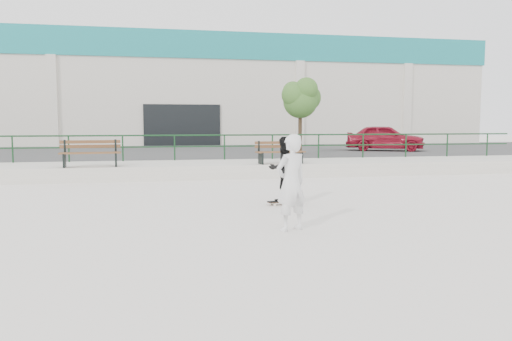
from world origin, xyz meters
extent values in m
plane|color=silver|center=(0.00, 0.00, 0.00)|extent=(120.00, 120.00, 0.00)
cube|color=beige|center=(0.00, 9.50, 0.25)|extent=(30.00, 3.00, 0.50)
cube|color=#3E3E3E|center=(0.00, 18.00, 0.25)|extent=(60.00, 14.00, 0.50)
cylinder|color=#163D1E|center=(0.00, 10.80, 1.50)|extent=(28.00, 0.06, 0.06)
cylinder|color=#163D1E|center=(0.00, 10.80, 1.05)|extent=(28.00, 0.05, 0.05)
cylinder|color=#163D1E|center=(-7.00, 10.80, 1.00)|extent=(0.06, 0.06, 1.00)
cylinder|color=#163D1E|center=(-5.00, 10.80, 1.00)|extent=(0.06, 0.06, 1.00)
cylinder|color=#163D1E|center=(-3.00, 10.80, 1.00)|extent=(0.06, 0.06, 1.00)
cylinder|color=#163D1E|center=(-1.00, 10.80, 1.00)|extent=(0.06, 0.06, 1.00)
cylinder|color=#163D1E|center=(1.00, 10.80, 1.00)|extent=(0.06, 0.06, 1.00)
cylinder|color=#163D1E|center=(3.00, 10.80, 1.00)|extent=(0.06, 0.06, 1.00)
cylinder|color=#163D1E|center=(5.00, 10.80, 1.00)|extent=(0.06, 0.06, 1.00)
cylinder|color=#163D1E|center=(7.00, 10.80, 1.00)|extent=(0.06, 0.06, 1.00)
cylinder|color=#163D1E|center=(9.00, 10.80, 1.00)|extent=(0.06, 0.06, 1.00)
cylinder|color=#163D1E|center=(11.00, 10.80, 1.00)|extent=(0.06, 0.06, 1.00)
cylinder|color=#163D1E|center=(13.00, 10.80, 1.00)|extent=(0.06, 0.06, 1.00)
cube|color=silver|center=(0.00, 32.00, 4.00)|extent=(44.00, 16.00, 8.00)
cube|color=teal|center=(0.00, 32.00, 7.10)|extent=(44.20, 16.20, 1.80)
cube|color=black|center=(0.00, 23.95, 1.60)|extent=(5.00, 0.15, 3.20)
cube|color=silver|center=(-8.00, 23.90, 3.10)|extent=(0.60, 0.25, 6.20)
cube|color=silver|center=(8.00, 23.90, 3.10)|extent=(0.60, 0.25, 6.20)
cube|color=silver|center=(16.00, 23.90, 3.10)|extent=(0.60, 0.25, 6.20)
cube|color=brown|center=(-3.90, 8.20, 0.98)|extent=(2.00, 0.28, 0.04)
cube|color=brown|center=(-3.92, 8.40, 0.98)|extent=(2.00, 0.28, 0.04)
cube|color=brown|center=(-3.93, 8.60, 0.98)|extent=(2.00, 0.28, 0.04)
cube|color=brown|center=(-3.94, 8.69, 1.19)|extent=(2.00, 0.19, 0.11)
cube|color=brown|center=(-3.94, 8.69, 1.34)|extent=(2.00, 0.19, 0.11)
cube|color=black|center=(-4.75, 8.34, 0.73)|extent=(0.11, 0.56, 0.47)
cube|color=black|center=(-4.77, 8.63, 1.19)|extent=(0.07, 0.06, 0.47)
cube|color=black|center=(-3.09, 8.46, 0.73)|extent=(0.11, 0.56, 0.47)
cube|color=black|center=(-3.11, 8.75, 1.19)|extent=(0.07, 0.06, 0.47)
cube|color=brown|center=(2.76, 8.22, 0.93)|extent=(1.82, 0.28, 0.04)
cube|color=brown|center=(2.74, 8.40, 0.93)|extent=(1.82, 0.28, 0.04)
cube|color=brown|center=(2.73, 8.58, 0.93)|extent=(1.82, 0.28, 0.04)
cube|color=brown|center=(2.72, 8.66, 1.12)|extent=(1.81, 0.19, 0.10)
cube|color=brown|center=(2.72, 8.66, 1.27)|extent=(1.81, 0.19, 0.10)
cube|color=black|center=(1.99, 8.34, 0.71)|extent=(0.10, 0.51, 0.42)
cube|color=black|center=(1.97, 8.60, 1.12)|extent=(0.06, 0.06, 0.42)
cube|color=black|center=(3.50, 8.46, 0.71)|extent=(0.10, 0.51, 0.42)
cube|color=black|center=(3.48, 8.73, 1.12)|extent=(0.06, 0.06, 0.42)
cylinder|color=#423321|center=(4.99, 13.53, 1.58)|extent=(0.18, 0.18, 2.16)
sphere|color=#315720|center=(4.99, 13.53, 3.02)|extent=(1.62, 1.62, 1.62)
sphere|color=#315720|center=(5.44, 13.80, 3.20)|extent=(1.26, 1.26, 1.26)
sphere|color=#315720|center=(4.63, 13.35, 3.29)|extent=(1.17, 1.17, 1.17)
sphere|color=#315720|center=(5.17, 13.17, 3.56)|extent=(1.08, 1.08, 1.08)
sphere|color=#315720|center=(4.72, 13.89, 3.47)|extent=(0.99, 0.99, 0.99)
imported|color=maroon|center=(10.34, 15.62, 1.20)|extent=(4.41, 3.22, 1.40)
cube|color=black|center=(1.30, 2.42, 0.09)|extent=(0.80, 0.31, 0.02)
cube|color=brown|center=(1.30, 2.42, 0.07)|extent=(0.80, 0.31, 0.01)
cube|color=#9A9A9F|center=(1.05, 2.39, 0.04)|extent=(0.08, 0.17, 0.03)
cube|color=#9A9A9F|center=(1.56, 2.46, 0.04)|extent=(0.08, 0.17, 0.03)
cylinder|color=#F2E6C9|center=(1.06, 2.29, 0.03)|extent=(0.06, 0.03, 0.06)
cylinder|color=#F2E6C9|center=(1.03, 2.48, 0.03)|extent=(0.06, 0.03, 0.06)
cylinder|color=#F2E6C9|center=(1.58, 2.37, 0.03)|extent=(0.06, 0.03, 0.06)
cylinder|color=#F2E6C9|center=(1.55, 2.56, 0.03)|extent=(0.06, 0.03, 0.06)
imported|color=black|center=(1.30, 2.42, 0.88)|extent=(0.89, 0.76, 1.57)
imported|color=white|center=(0.71, -0.45, 0.90)|extent=(0.77, 0.65, 1.79)
camera|label=1|loc=(-1.73, -9.28, 2.00)|focal=35.00mm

